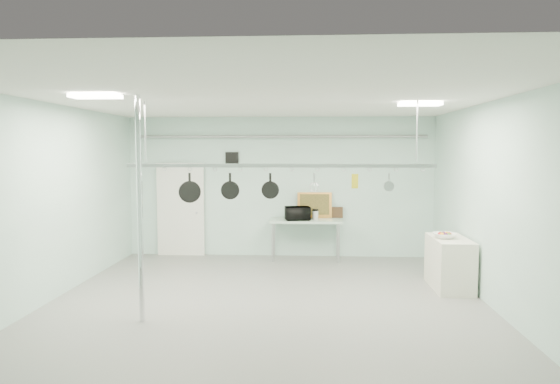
# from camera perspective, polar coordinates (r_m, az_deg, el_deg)

# --- Properties ---
(floor) EXTENTS (8.00, 8.00, 0.00)m
(floor) POSITION_cam_1_polar(r_m,az_deg,el_deg) (7.83, -1.76, -13.34)
(floor) COLOR gray
(floor) RESTS_ON ground
(ceiling) EXTENTS (7.00, 8.00, 0.02)m
(ceiling) POSITION_cam_1_polar(r_m,az_deg,el_deg) (7.48, -1.82, 10.57)
(ceiling) COLOR silver
(ceiling) RESTS_ON back_wall
(back_wall) EXTENTS (7.00, 0.02, 3.20)m
(back_wall) POSITION_cam_1_polar(r_m,az_deg,el_deg) (11.45, -0.03, 0.58)
(back_wall) COLOR silver
(back_wall) RESTS_ON floor
(right_wall) EXTENTS (0.02, 8.00, 3.20)m
(right_wall) POSITION_cam_1_polar(r_m,az_deg,el_deg) (7.98, 24.05, -1.64)
(right_wall) COLOR silver
(right_wall) RESTS_ON floor
(door) EXTENTS (1.10, 0.10, 2.20)m
(door) POSITION_cam_1_polar(r_m,az_deg,el_deg) (11.81, -11.25, -2.06)
(door) COLOR silver
(door) RESTS_ON floor
(wall_vent) EXTENTS (0.30, 0.04, 0.30)m
(wall_vent) POSITION_cam_1_polar(r_m,az_deg,el_deg) (11.52, -5.51, 3.82)
(wall_vent) COLOR black
(wall_vent) RESTS_ON back_wall
(conduit_pipe) EXTENTS (6.60, 0.07, 0.07)m
(conduit_pipe) POSITION_cam_1_polar(r_m,az_deg,el_deg) (11.34, -0.05, 6.35)
(conduit_pipe) COLOR gray
(conduit_pipe) RESTS_ON back_wall
(chrome_pole) EXTENTS (0.08, 0.08, 3.20)m
(chrome_pole) POSITION_cam_1_polar(r_m,az_deg,el_deg) (7.26, -15.72, -2.00)
(chrome_pole) COLOR silver
(chrome_pole) RESTS_ON floor
(prep_table) EXTENTS (1.60, 0.70, 0.91)m
(prep_table) POSITION_cam_1_polar(r_m,az_deg,el_deg) (11.13, 2.95, -3.52)
(prep_table) COLOR #B6D6BF
(prep_table) RESTS_ON floor
(side_cabinet) EXTENTS (0.60, 1.20, 0.90)m
(side_cabinet) POSITION_cam_1_polar(r_m,az_deg,el_deg) (9.37, 18.79, -7.72)
(side_cabinet) COLOR silver
(side_cabinet) RESTS_ON floor
(pot_rack) EXTENTS (4.80, 0.06, 1.00)m
(pot_rack) POSITION_cam_1_polar(r_m,az_deg,el_deg) (7.73, -0.13, 3.25)
(pot_rack) COLOR #B7B7BC
(pot_rack) RESTS_ON ceiling
(light_panel_left) EXTENTS (0.65, 0.30, 0.05)m
(light_panel_left) POSITION_cam_1_polar(r_m,az_deg,el_deg) (7.24, -20.33, 10.23)
(light_panel_left) COLOR white
(light_panel_left) RESTS_ON ceiling
(light_panel_right) EXTENTS (0.65, 0.30, 0.05)m
(light_panel_right) POSITION_cam_1_polar(r_m,az_deg,el_deg) (8.23, 15.70, 9.65)
(light_panel_right) COLOR white
(light_panel_right) RESTS_ON ceiling
(microwave) EXTENTS (0.59, 0.46, 0.30)m
(microwave) POSITION_cam_1_polar(r_m,az_deg,el_deg) (11.01, 2.03, -2.46)
(microwave) COLOR black
(microwave) RESTS_ON prep_table
(coffee_canister) EXTENTS (0.13, 0.13, 0.19)m
(coffee_canister) POSITION_cam_1_polar(r_m,az_deg,el_deg) (11.11, 4.06, -2.66)
(coffee_canister) COLOR silver
(coffee_canister) RESTS_ON prep_table
(painting_large) EXTENTS (0.78, 0.15, 0.58)m
(painting_large) POSITION_cam_1_polar(r_m,az_deg,el_deg) (11.38, 3.97, -1.50)
(painting_large) COLOR #CC8336
(painting_large) RESTS_ON prep_table
(painting_small) EXTENTS (0.30, 0.10, 0.25)m
(painting_small) POSITION_cam_1_polar(r_m,az_deg,el_deg) (11.42, 6.44, -2.34)
(painting_small) COLOR #352212
(painting_small) RESTS_ON prep_table
(fruit_bowl) EXTENTS (0.44, 0.44, 0.10)m
(fruit_bowl) POSITION_cam_1_polar(r_m,az_deg,el_deg) (9.22, 18.29, -4.76)
(fruit_bowl) COLOR white
(fruit_bowl) RESTS_ON side_cabinet
(skillet_left) EXTENTS (0.34, 0.15, 0.45)m
(skillet_left) POSITION_cam_1_polar(r_m,az_deg,el_deg) (7.96, -10.28, 0.56)
(skillet_left) COLOR black
(skillet_left) RESTS_ON pot_rack
(skillet_mid) EXTENTS (0.29, 0.09, 0.39)m
(skillet_mid) POSITION_cam_1_polar(r_m,az_deg,el_deg) (7.83, -5.73, 0.76)
(skillet_mid) COLOR black
(skillet_mid) RESTS_ON pot_rack
(skillet_right) EXTENTS (0.27, 0.07, 0.37)m
(skillet_right) POSITION_cam_1_polar(r_m,az_deg,el_deg) (7.76, -1.12, 0.80)
(skillet_right) COLOR black
(skillet_right) RESTS_ON pot_rack
(whisk) EXTENTS (0.20, 0.20, 0.28)m
(whisk) POSITION_cam_1_polar(r_m,az_deg,el_deg) (7.73, 3.93, 1.12)
(whisk) COLOR silver
(whisk) RESTS_ON pot_rack
(grater) EXTENTS (0.10, 0.02, 0.24)m
(grater) POSITION_cam_1_polar(r_m,az_deg,el_deg) (7.76, 8.55, 1.24)
(grater) COLOR gold
(grater) RESTS_ON pot_rack
(saucepan) EXTENTS (0.17, 0.13, 0.26)m
(saucepan) POSITION_cam_1_polar(r_m,az_deg,el_deg) (7.83, 12.34, 1.13)
(saucepan) COLOR silver
(saucepan) RESTS_ON pot_rack
(fruit_cluster) EXTENTS (0.24, 0.24, 0.09)m
(fruit_cluster) POSITION_cam_1_polar(r_m,az_deg,el_deg) (9.21, 18.30, -4.51)
(fruit_cluster) COLOR red
(fruit_cluster) RESTS_ON fruit_bowl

